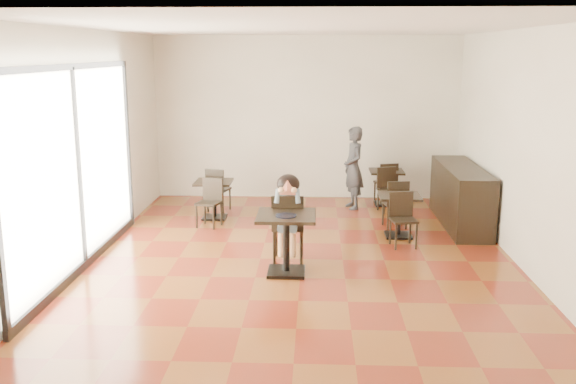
# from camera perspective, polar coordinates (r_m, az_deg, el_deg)

# --- Properties ---
(floor) EXTENTS (6.00, 8.00, 0.01)m
(floor) POSITION_cam_1_polar(r_m,az_deg,el_deg) (9.17, 1.19, -5.99)
(floor) COLOR brown
(floor) RESTS_ON ground
(ceiling) EXTENTS (6.00, 8.00, 0.01)m
(ceiling) POSITION_cam_1_polar(r_m,az_deg,el_deg) (8.71, 1.29, 14.42)
(ceiling) COLOR silver
(ceiling) RESTS_ON floor
(wall_back) EXTENTS (6.00, 0.01, 3.20)m
(wall_back) POSITION_cam_1_polar(r_m,az_deg,el_deg) (12.76, 1.65, 6.59)
(wall_back) COLOR silver
(wall_back) RESTS_ON floor
(wall_front) EXTENTS (6.00, 0.01, 3.20)m
(wall_front) POSITION_cam_1_polar(r_m,az_deg,el_deg) (4.88, 0.17, -2.98)
(wall_front) COLOR silver
(wall_front) RESTS_ON floor
(wall_left) EXTENTS (0.01, 8.00, 3.20)m
(wall_left) POSITION_cam_1_polar(r_m,az_deg,el_deg) (9.35, -17.50, 3.89)
(wall_left) COLOR silver
(wall_left) RESTS_ON floor
(wall_right) EXTENTS (0.01, 8.00, 3.20)m
(wall_right) POSITION_cam_1_polar(r_m,az_deg,el_deg) (9.23, 20.24, 3.59)
(wall_right) COLOR silver
(wall_right) RESTS_ON floor
(storefront_window) EXTENTS (0.04, 4.50, 2.60)m
(storefront_window) POSITION_cam_1_polar(r_m,az_deg,el_deg) (8.91, -18.32, 2.13)
(storefront_window) COLOR white
(storefront_window) RESTS_ON floor
(child_table) EXTENTS (0.77, 0.77, 0.81)m
(child_table) POSITION_cam_1_polar(r_m,az_deg,el_deg) (8.48, -0.15, -4.66)
(child_table) COLOR black
(child_table) RESTS_ON floor
(child_chair) EXTENTS (0.44, 0.44, 0.97)m
(child_chair) POSITION_cam_1_polar(r_m,az_deg,el_deg) (8.98, 0.01, -3.13)
(child_chair) COLOR black
(child_chair) RESTS_ON floor
(child) EXTENTS (0.44, 0.61, 1.23)m
(child) POSITION_cam_1_polar(r_m,az_deg,el_deg) (8.95, 0.01, -2.35)
(child) COLOR slate
(child) RESTS_ON child_chair
(plate) EXTENTS (0.27, 0.27, 0.02)m
(plate) POSITION_cam_1_polar(r_m,az_deg,el_deg) (8.27, -0.18, -2.12)
(plate) COLOR black
(plate) RESTS_ON child_table
(pizza_slice) EXTENTS (0.28, 0.22, 0.07)m
(pizza_slice) POSITION_cam_1_polar(r_m,az_deg,el_deg) (8.66, -0.04, 0.20)
(pizza_slice) COLOR tan
(pizza_slice) RESTS_ON child
(adult_patron) EXTENTS (0.51, 0.64, 1.54)m
(adult_patron) POSITION_cam_1_polar(r_m,az_deg,el_deg) (11.99, 5.83, 2.14)
(adult_patron) COLOR #393A3F
(adult_patron) RESTS_ON floor
(cafe_table_mid) EXTENTS (0.74, 0.74, 0.68)m
(cafe_table_mid) POSITION_cam_1_polar(r_m,az_deg,el_deg) (10.33, 9.83, -2.09)
(cafe_table_mid) COLOR black
(cafe_table_mid) RESTS_ON floor
(cafe_table_left) EXTENTS (0.79, 0.79, 0.67)m
(cafe_table_left) POSITION_cam_1_polar(r_m,az_deg,el_deg) (11.35, -6.59, -0.69)
(cafe_table_left) COLOR black
(cafe_table_left) RESTS_ON floor
(cafe_table_back) EXTENTS (0.79, 0.79, 0.67)m
(cafe_table_back) POSITION_cam_1_polar(r_m,az_deg,el_deg) (12.42, 8.71, 0.38)
(cafe_table_back) COLOR black
(cafe_table_back) RESTS_ON floor
(chair_mid_a) EXTENTS (0.42, 0.42, 0.82)m
(chair_mid_a) POSITION_cam_1_polar(r_m,az_deg,el_deg) (10.84, 9.49, -1.02)
(chair_mid_a) COLOR black
(chair_mid_a) RESTS_ON floor
(chair_mid_b) EXTENTS (0.42, 0.42, 0.82)m
(chair_mid_b) POSITION_cam_1_polar(r_m,az_deg,el_deg) (9.78, 10.24, -2.51)
(chair_mid_b) COLOR black
(chair_mid_b) RESTS_ON floor
(chair_left_a) EXTENTS (0.45, 0.45, 0.81)m
(chair_left_a) POSITION_cam_1_polar(r_m,az_deg,el_deg) (11.87, -6.18, 0.23)
(chair_left_a) COLOR black
(chair_left_a) RESTS_ON floor
(chair_left_b) EXTENTS (0.45, 0.45, 0.81)m
(chair_left_b) POSITION_cam_1_polar(r_m,az_deg,el_deg) (10.81, -7.05, -1.00)
(chair_left_b) COLOR black
(chair_left_b) RESTS_ON floor
(chair_back_a) EXTENTS (0.45, 0.45, 0.81)m
(chair_back_a) POSITION_cam_1_polar(r_m,az_deg,el_deg) (12.52, 8.66, 0.80)
(chair_back_a) COLOR black
(chair_back_a) RESTS_ON floor
(chair_back_b) EXTENTS (0.45, 0.45, 0.81)m
(chair_back_b) POSITION_cam_1_polar(r_m,az_deg,el_deg) (11.87, 9.00, 0.15)
(chair_back_b) COLOR black
(chair_back_b) RESTS_ON floor
(service_counter) EXTENTS (0.60, 2.40, 1.00)m
(service_counter) POSITION_cam_1_polar(r_m,az_deg,el_deg) (11.23, 15.09, -0.33)
(service_counter) COLOR black
(service_counter) RESTS_ON floor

